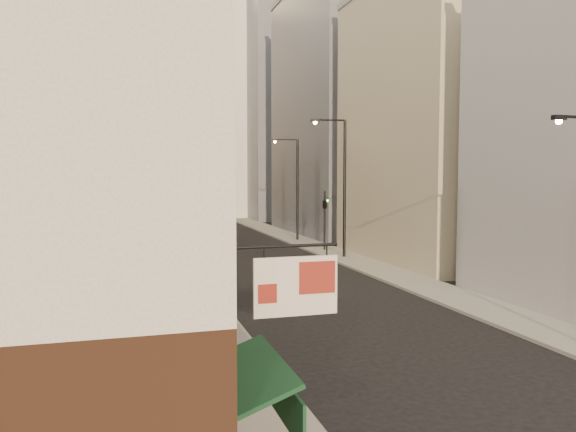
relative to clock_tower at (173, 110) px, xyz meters
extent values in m
cube|color=gray|center=(-5.50, -37.00, -17.56)|extent=(3.00, 140.00, 0.15)
cube|color=gray|center=(7.50, -37.00, -17.56)|extent=(3.00, 140.00, 0.15)
cube|color=brown|center=(-10.00, -83.00, -15.63)|extent=(6.00, 16.00, 4.00)
cube|color=#B8B3A8|center=(-10.00, -83.00, -9.63)|extent=(6.00, 16.00, 8.00)
cylinder|color=black|center=(-5.90, -89.00, -12.73)|extent=(2.40, 0.06, 0.06)
cube|color=beige|center=(-5.50, -89.00, -13.48)|extent=(1.60, 0.06, 1.10)
cube|color=maroon|center=(-5.10, -89.00, -13.33)|extent=(0.70, 0.10, 0.60)
cube|color=maroon|center=(-6.05, -89.00, -13.58)|extent=(0.35, 0.10, 0.35)
cube|color=#0F301F|center=(-6.35, -88.80, -15.08)|extent=(1.25, 3.00, 0.52)
cube|color=#0F301F|center=(-5.75, -88.80, -15.58)|extent=(0.06, 3.00, 0.80)
cube|color=#0F1DA0|center=(-6.95, -85.80, -15.43)|extent=(0.08, 0.40, 0.50)
cube|color=black|center=(-6.30, -78.00, -14.03)|extent=(0.80, 0.08, 1.50)
cube|color=black|center=(-6.30, -68.00, -14.23)|extent=(0.70, 0.08, 1.30)
cube|color=#B3AA8A|center=(-11.00, -66.00, -9.63)|extent=(8.00, 12.00, 16.00)
cube|color=#99999E|center=(-11.00, -50.00, -7.63)|extent=(8.00, 16.00, 20.00)
cube|color=tan|center=(-11.00, -32.00, -9.13)|extent=(8.00, 18.00, 17.00)
cube|color=gray|center=(-11.00, -12.00, -5.63)|extent=(8.00, 20.00, 24.00)
cube|color=#B3AA8A|center=(13.00, -62.00, -7.63)|extent=(8.00, 16.00, 20.00)
cube|color=gray|center=(13.00, -42.00, -4.63)|extent=(8.00, 20.00, 26.00)
cube|color=gray|center=(19.00, -14.00, 7.37)|extent=(20.00, 22.00, 50.00)
cube|color=tan|center=(0.00, 0.00, -3.63)|extent=(14.00, 14.00, 28.00)
cube|color=tan|center=(0.00, 0.00, 13.37)|extent=(10.00, 10.00, 6.00)
cube|color=silver|center=(11.00, -14.00, -0.63)|extent=(8.00, 8.00, 34.00)
cube|color=black|center=(5.50, -83.16, -9.50)|extent=(0.51, 0.22, 0.16)
sphere|color=#FA953E|center=(5.50, -83.16, -9.62)|extent=(0.22, 0.22, 0.22)
cylinder|color=black|center=(7.41, -59.61, -12.46)|extent=(0.23, 0.23, 10.35)
cylinder|color=black|center=(6.27, -59.52, -7.29)|extent=(2.30, 0.31, 0.14)
cube|color=black|center=(5.12, -59.44, -7.34)|extent=(0.65, 0.30, 0.21)
sphere|color=#FA953E|center=(5.12, -59.44, -7.49)|extent=(0.28, 0.28, 0.28)
cylinder|color=black|center=(7.45, -47.66, -12.79)|extent=(0.22, 0.22, 9.69)
cylinder|color=black|center=(6.43, -47.31, -7.94)|extent=(2.08, 0.82, 0.13)
cube|color=black|center=(5.41, -46.96, -8.00)|extent=(0.64, 0.42, 0.19)
sphere|color=#FA953E|center=(5.41, -46.96, -8.14)|extent=(0.26, 0.26, 0.26)
cylinder|color=black|center=(-5.49, -55.72, -15.13)|extent=(0.16, 0.16, 5.00)
imported|color=black|center=(-5.49, -55.72, -13.43)|extent=(0.45, 0.45, 1.02)
sphere|color=#19E533|center=(-5.74, -55.72, -13.43)|extent=(0.16, 0.16, 0.16)
cylinder|color=black|center=(7.38, -55.39, -15.13)|extent=(0.16, 0.16, 5.00)
imported|color=black|center=(7.38, -55.39, -13.43)|extent=(0.78, 0.78, 1.37)
sphere|color=#19E533|center=(7.63, -55.39, -13.43)|extent=(0.16, 0.16, 0.16)
camera|label=1|loc=(-8.51, -98.73, -11.48)|focal=35.00mm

